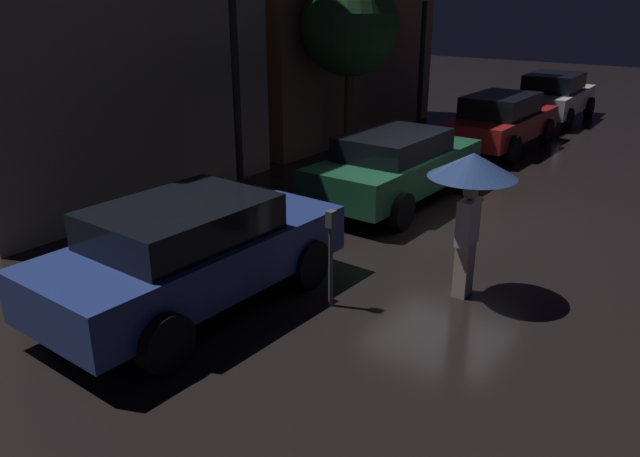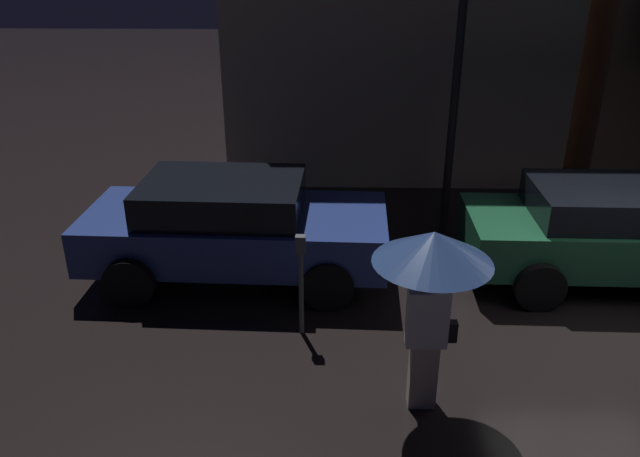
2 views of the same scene
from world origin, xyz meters
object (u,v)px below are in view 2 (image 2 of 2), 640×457
at_px(parked_car_blue, 234,226).
at_px(parked_car_green, 619,231).
at_px(street_lamp_near, 462,15).
at_px(parking_meter, 301,275).
at_px(pedestrian_with_umbrella, 432,266).

distance_m(parked_car_blue, parked_car_green, 5.47).
bearing_deg(street_lamp_near, parking_meter, -122.19).
bearing_deg(pedestrian_with_umbrella, parked_car_blue, 129.53).
distance_m(parked_car_blue, street_lamp_near, 4.89).
xyz_separation_m(parked_car_green, street_lamp_near, (-2.04, 2.28, 2.67)).
bearing_deg(parking_meter, parked_car_blue, 125.12).
relative_size(pedestrian_with_umbrella, street_lamp_near, 0.45).
xyz_separation_m(parking_meter, street_lamp_near, (2.38, 3.78, 2.60)).
height_order(parking_meter, street_lamp_near, street_lamp_near).
height_order(pedestrian_with_umbrella, parking_meter, pedestrian_with_umbrella).
relative_size(pedestrian_with_umbrella, parking_meter, 1.50).
xyz_separation_m(parked_car_blue, street_lamp_near, (3.42, 2.29, 2.64)).
distance_m(pedestrian_with_umbrella, parking_meter, 2.04).
bearing_deg(pedestrian_with_umbrella, street_lamp_near, 77.46).
height_order(parked_car_blue, parked_car_green, parked_car_blue).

